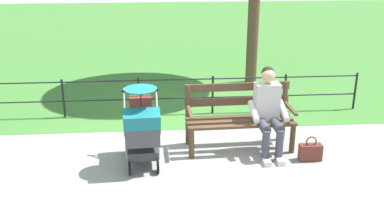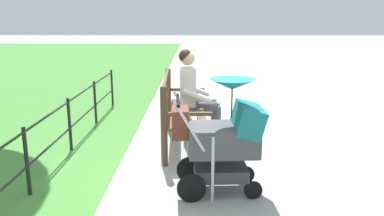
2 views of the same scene
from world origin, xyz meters
The scene contains 7 objects.
ground_plane centered at (0.00, 0.00, 0.00)m, with size 60.00×60.00×0.00m, color #9E9B93.
grass_lawn centered at (0.00, -8.80, 0.00)m, with size 40.00×16.00×0.01m, color #478438.
park_bench centered at (-0.88, -0.12, 0.53)m, with size 1.62×0.65×0.96m.
person_on_bench centered at (-1.27, 0.11, 0.68)m, with size 0.54×0.74×1.28m.
stroller centered at (0.55, 0.39, 0.59)m, with size 0.54×0.91×1.15m.
handbag centered at (-1.84, 0.44, 0.13)m, with size 0.32×0.14×0.37m.
park_fence centered at (0.00, -1.53, 0.42)m, with size 6.65×0.04×0.70m.
Camera 1 is at (0.31, 6.16, 3.00)m, focal length 42.55 mm.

